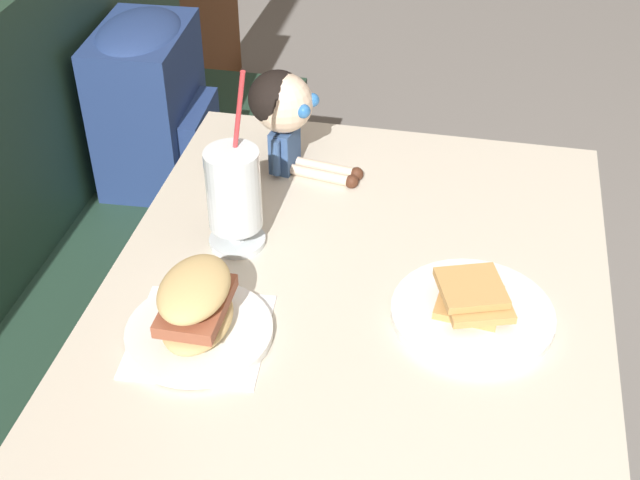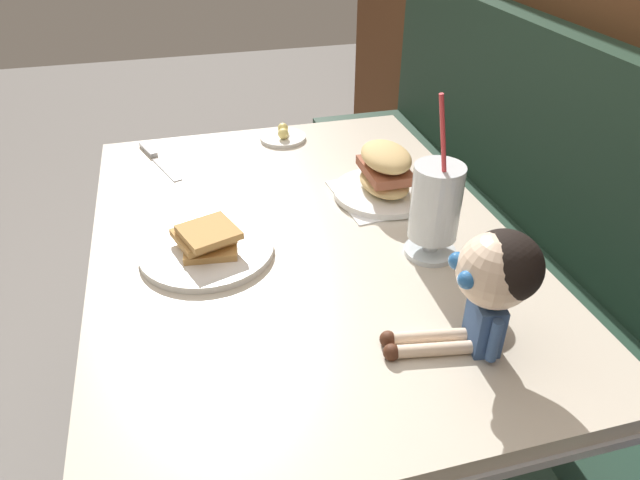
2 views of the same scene
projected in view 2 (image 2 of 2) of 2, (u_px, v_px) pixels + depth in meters
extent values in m
cube|color=#233D2D|center=(519.00, 364.00, 1.54)|extent=(2.60, 0.48, 0.45)
cube|color=#233D2D|center=(636.00, 192.00, 1.30)|extent=(2.60, 0.10, 0.55)
cube|color=beige|center=(303.00, 241.00, 1.13)|extent=(1.10, 0.80, 0.03)
cube|color=#B7BABF|center=(303.00, 251.00, 1.15)|extent=(1.11, 0.81, 0.02)
cylinder|color=#A5A8AD|center=(305.00, 369.00, 1.33)|extent=(0.14, 0.14, 0.65)
cylinder|color=gray|center=(307.00, 461.00, 1.53)|extent=(0.48, 0.48, 0.04)
cylinder|color=white|center=(207.00, 250.00, 1.07)|extent=(0.25, 0.25, 0.01)
cube|color=tan|center=(212.00, 246.00, 1.06)|extent=(0.11, 0.11, 0.01)
cube|color=tan|center=(203.00, 236.00, 1.06)|extent=(0.12, 0.12, 0.01)
cube|color=tan|center=(211.00, 232.00, 1.04)|extent=(0.12, 0.12, 0.01)
cylinder|color=silver|center=(430.00, 251.00, 1.07)|extent=(0.10, 0.10, 0.01)
cylinder|color=silver|center=(431.00, 242.00, 1.06)|extent=(0.03, 0.03, 0.03)
cylinder|color=silver|center=(436.00, 202.00, 1.01)|extent=(0.09, 0.09, 0.14)
cylinder|color=#ADE0A8|center=(435.00, 207.00, 1.02)|extent=(0.08, 0.08, 0.12)
cylinder|color=#DB383D|center=(444.00, 157.00, 0.94)|extent=(0.01, 0.04, 0.22)
cube|color=white|center=(383.00, 195.00, 1.26)|extent=(0.22, 0.22, 0.00)
cylinder|color=white|center=(384.00, 192.00, 1.25)|extent=(0.22, 0.22, 0.01)
ellipsoid|color=tan|center=(384.00, 182.00, 1.24)|extent=(0.15, 0.10, 0.04)
cube|color=#995138|center=(385.00, 170.00, 1.22)|extent=(0.14, 0.09, 0.02)
ellipsoid|color=tan|center=(386.00, 156.00, 1.21)|extent=(0.15, 0.10, 0.04)
cylinder|color=white|center=(283.00, 138.00, 1.51)|extent=(0.12, 0.12, 0.01)
sphere|color=#F4E07A|center=(283.00, 128.00, 1.51)|extent=(0.03, 0.03, 0.03)
sphere|color=#F4E07A|center=(283.00, 134.00, 1.48)|extent=(0.03, 0.03, 0.03)
cube|color=silver|center=(167.00, 169.00, 1.36)|extent=(0.14, 0.06, 0.00)
cube|color=#B2B5BA|center=(148.00, 150.00, 1.44)|extent=(0.09, 0.04, 0.01)
cube|color=#385689|center=(484.00, 323.00, 0.85)|extent=(0.07, 0.05, 0.08)
sphere|color=beige|center=(495.00, 271.00, 0.79)|extent=(0.11, 0.11, 0.11)
ellipsoid|color=black|center=(505.00, 265.00, 0.79)|extent=(0.13, 0.12, 0.10)
sphere|color=#2D6BB2|center=(457.00, 261.00, 0.81)|extent=(0.03, 0.03, 0.03)
sphere|color=#2D6BB2|center=(467.00, 280.00, 0.77)|extent=(0.03, 0.03, 0.03)
cylinder|color=beige|center=(427.00, 337.00, 0.87)|extent=(0.04, 0.12, 0.02)
cylinder|color=beige|center=(431.00, 350.00, 0.85)|extent=(0.04, 0.12, 0.02)
sphere|color=#4C2819|center=(388.00, 339.00, 0.87)|extent=(0.03, 0.03, 0.03)
sphere|color=#4C2819|center=(392.00, 352.00, 0.84)|extent=(0.03, 0.03, 0.03)
cylinder|color=#385689|center=(476.00, 303.00, 0.88)|extent=(0.02, 0.02, 0.07)
cylinder|color=#385689|center=(494.00, 341.00, 0.81)|extent=(0.02, 0.02, 0.07)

